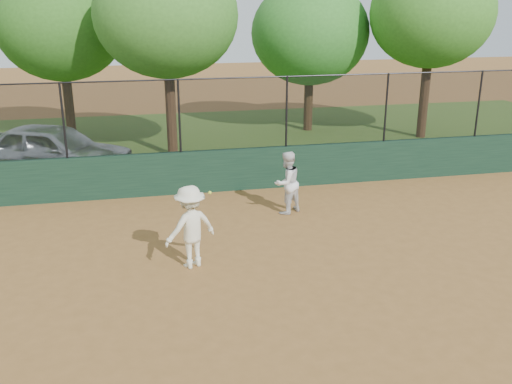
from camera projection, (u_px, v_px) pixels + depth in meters
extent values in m
plane|color=brown|center=(239.00, 293.00, 10.63)|extent=(80.00, 80.00, 0.00)
cube|color=#183523|center=(200.00, 172.00, 16.00)|extent=(26.00, 0.20, 1.20)
cube|color=#304D18|center=(181.00, 143.00, 21.74)|extent=(36.00, 12.00, 0.01)
imported|color=#AEB4B8|center=(53.00, 151.00, 17.32)|extent=(5.23, 3.80, 1.65)
imported|color=silver|center=(287.00, 183.00, 14.38)|extent=(0.98, 0.91, 1.61)
imported|color=#EBE8C7|center=(191.00, 227.00, 11.44)|extent=(1.27, 1.03, 1.72)
sphere|color=#CAE833|center=(210.00, 193.00, 11.00)|extent=(0.06, 0.06, 0.06)
cube|color=black|center=(198.00, 115.00, 15.48)|extent=(26.00, 0.02, 2.00)
cylinder|color=black|center=(197.00, 79.00, 15.17)|extent=(26.00, 0.04, 0.04)
cylinder|color=black|center=(63.00, 121.00, 14.78)|extent=(0.06, 0.06, 2.00)
cylinder|color=black|center=(179.00, 116.00, 15.38)|extent=(0.06, 0.06, 2.00)
cylinder|color=black|center=(287.00, 112.00, 15.98)|extent=(0.06, 0.06, 2.00)
cylinder|color=black|center=(386.00, 108.00, 16.58)|extent=(0.06, 0.06, 2.00)
cylinder|color=black|center=(479.00, 104.00, 17.18)|extent=(0.06, 0.06, 2.00)
cylinder|color=#462D18|center=(69.00, 109.00, 21.68)|extent=(0.36, 0.36, 2.49)
ellipsoid|color=#2E611C|center=(61.00, 26.00, 20.71)|extent=(4.61, 4.19, 3.98)
cylinder|color=#482D19|center=(171.00, 115.00, 19.56)|extent=(0.36, 0.36, 2.88)
ellipsoid|color=#366D22|center=(166.00, 15.00, 18.52)|extent=(4.73, 4.30, 4.08)
cylinder|color=#3E2914|center=(308.00, 105.00, 23.55)|extent=(0.36, 0.36, 2.09)
ellipsoid|color=#2C6B23|center=(310.00, 33.00, 22.63)|extent=(4.74, 4.31, 4.09)
cylinder|color=#442B18|center=(424.00, 101.00, 22.20)|extent=(0.36, 0.36, 2.90)
ellipsoid|color=#356F1F|center=(432.00, 13.00, 21.15)|extent=(4.69, 4.26, 4.05)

